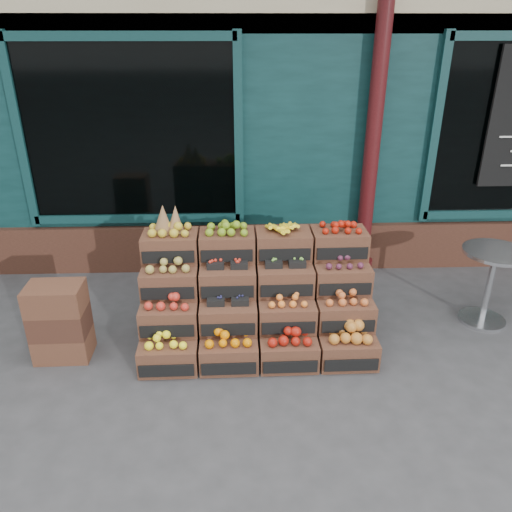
{
  "coord_description": "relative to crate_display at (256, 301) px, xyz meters",
  "views": [
    {
      "loc": [
        -0.36,
        -3.68,
        2.88
      ],
      "look_at": [
        -0.2,
        0.7,
        0.85
      ],
      "focal_mm": 35.0,
      "sensor_mm": 36.0,
      "label": 1
    }
  ],
  "objects": [
    {
      "name": "bistro_table",
      "position": [
        2.43,
        0.23,
        0.09
      ],
      "size": [
        0.66,
        0.66,
        0.83
      ],
      "rotation": [
        0.0,
        0.0,
        0.12
      ],
      "color": "silver",
      "rests_on": "ground"
    },
    {
      "name": "ground",
      "position": [
        0.21,
        -0.56,
        -0.42
      ],
      "size": [
        60.0,
        60.0,
        0.0
      ],
      "primitive_type": "plane",
      "color": "#373739",
      "rests_on": "ground"
    },
    {
      "name": "shop_facade",
      "position": [
        0.21,
        4.55,
        1.98
      ],
      "size": [
        12.0,
        6.24,
        4.8
      ],
      "color": "#0E3031",
      "rests_on": "ground"
    },
    {
      "name": "crate_display",
      "position": [
        0.0,
        0.0,
        0.0
      ],
      "size": [
        2.2,
        1.09,
        1.37
      ],
      "rotation": [
        0.0,
        0.0,
        0.01
      ],
      "color": "#533020",
      "rests_on": "ground"
    },
    {
      "name": "shopkeeper",
      "position": [
        -1.43,
        2.2,
        0.65
      ],
      "size": [
        0.81,
        0.55,
        2.15
      ],
      "primitive_type": "imported",
      "rotation": [
        0.0,
        0.0,
        3.09
      ],
      "color": "#134523",
      "rests_on": "ground"
    },
    {
      "name": "spare_crates",
      "position": [
        -1.83,
        -0.24,
        -0.04
      ],
      "size": [
        0.51,
        0.36,
        0.76
      ],
      "rotation": [
        0.0,
        0.0,
        0.01
      ],
      "color": "#533020",
      "rests_on": "ground"
    }
  ]
}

